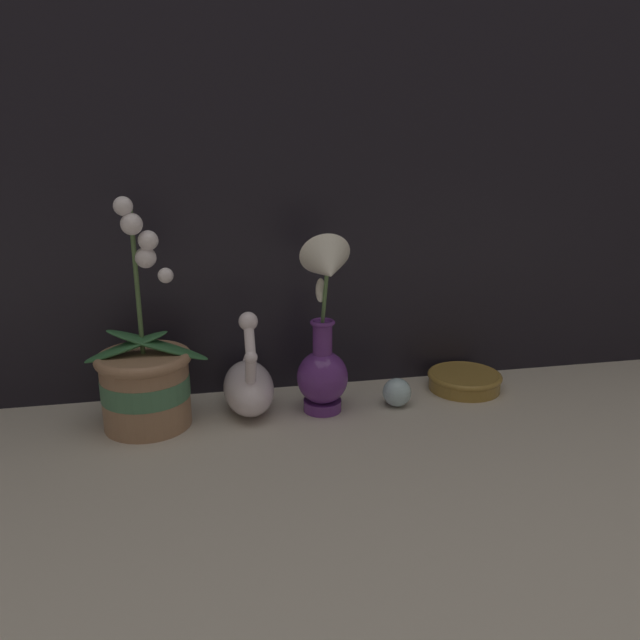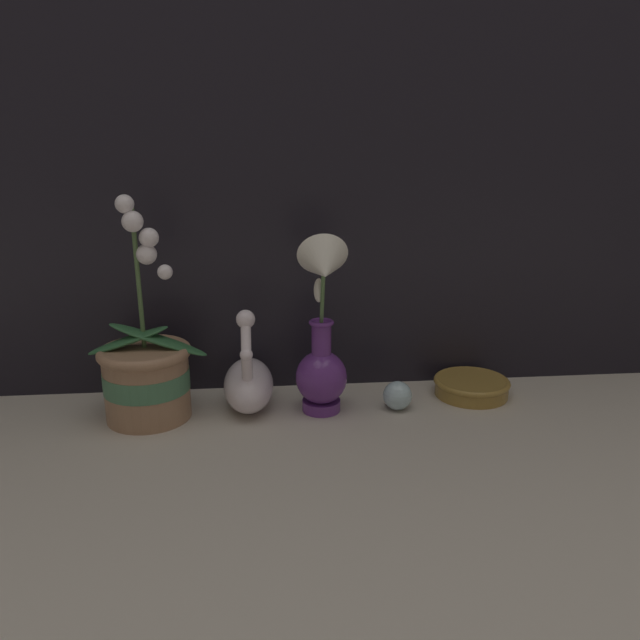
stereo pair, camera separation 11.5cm
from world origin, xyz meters
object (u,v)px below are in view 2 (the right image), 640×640
object	(u,v)px
orchid_potted_plant	(146,372)
blue_vase	(322,345)
amber_dish	(471,385)
glass_sphere	(398,396)
swan_figurine	(248,381)

from	to	relation	value
orchid_potted_plant	blue_vase	bearing A→B (deg)	-2.54
blue_vase	amber_dish	bearing A→B (deg)	10.47
glass_sphere	amber_dish	size ratio (longest dim) A/B	0.37
glass_sphere	amber_dish	xyz separation A→B (m)	(0.16, 0.05, -0.01)
amber_dish	blue_vase	bearing A→B (deg)	-169.53
amber_dish	glass_sphere	bearing A→B (deg)	-162.11
blue_vase	swan_figurine	bearing A→B (deg)	163.64
orchid_potted_plant	blue_vase	distance (m)	0.32
orchid_potted_plant	blue_vase	world-z (taller)	orchid_potted_plant
orchid_potted_plant	amber_dish	size ratio (longest dim) A/B	2.70
blue_vase	glass_sphere	distance (m)	0.18
blue_vase	glass_sphere	size ratio (longest dim) A/B	6.21
orchid_potted_plant	swan_figurine	bearing A→B (deg)	8.02
orchid_potted_plant	glass_sphere	bearing A→B (deg)	-1.21
orchid_potted_plant	glass_sphere	world-z (taller)	orchid_potted_plant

